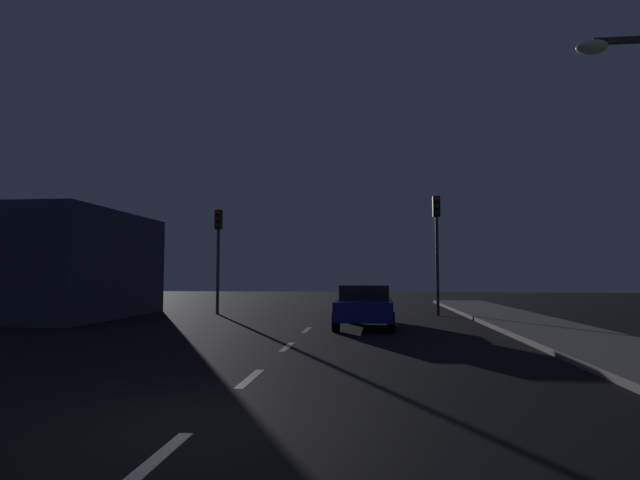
# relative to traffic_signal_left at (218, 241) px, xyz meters

# --- Properties ---
(ground_plane) EXTENTS (80.00, 80.00, 0.00)m
(ground_plane) POSITION_rel_traffic_signal_left_xyz_m (4.87, -9.37, -3.33)
(ground_plane) COLOR black
(sidewalk_curb_right) EXTENTS (3.00, 40.00, 0.15)m
(sidewalk_curb_right) POSITION_rel_traffic_signal_left_xyz_m (12.37, -9.37, -3.26)
(sidewalk_curb_right) COLOR gray
(sidewalk_curb_right) RESTS_ON ground_plane
(lane_stripe_nearest) EXTENTS (0.16, 1.60, 0.01)m
(lane_stripe_nearest) POSITION_rel_traffic_signal_left_xyz_m (4.87, -17.57, -3.33)
(lane_stripe_nearest) COLOR silver
(lane_stripe_nearest) RESTS_ON ground_plane
(lane_stripe_second) EXTENTS (0.16, 1.60, 0.01)m
(lane_stripe_second) POSITION_rel_traffic_signal_left_xyz_m (4.87, -13.77, -3.33)
(lane_stripe_second) COLOR silver
(lane_stripe_second) RESTS_ON ground_plane
(lane_stripe_third) EXTENTS (0.16, 1.60, 0.01)m
(lane_stripe_third) POSITION_rel_traffic_signal_left_xyz_m (4.87, -9.97, -3.33)
(lane_stripe_third) COLOR silver
(lane_stripe_third) RESTS_ON ground_plane
(lane_stripe_fourth) EXTENTS (0.16, 1.60, 0.01)m
(lane_stripe_fourth) POSITION_rel_traffic_signal_left_xyz_m (4.87, -6.17, -3.33)
(lane_stripe_fourth) COLOR silver
(lane_stripe_fourth) RESTS_ON ground_plane
(traffic_signal_left) EXTENTS (0.32, 0.38, 4.74)m
(traffic_signal_left) POSITION_rel_traffic_signal_left_xyz_m (0.00, 0.00, 0.00)
(traffic_signal_left) COLOR #4C4C51
(traffic_signal_left) RESTS_ON ground_plane
(traffic_signal_right) EXTENTS (0.32, 0.38, 5.21)m
(traffic_signal_right) POSITION_rel_traffic_signal_left_xyz_m (9.81, 0.00, 0.30)
(traffic_signal_right) COLOR #2D2D30
(traffic_signal_right) RESTS_ON ground_plane
(car_stopped_ahead) EXTENTS (2.00, 4.64, 1.43)m
(car_stopped_ahead) POSITION_rel_traffic_signal_left_xyz_m (6.73, -4.95, -2.59)
(car_stopped_ahead) COLOR navy
(car_stopped_ahead) RESTS_ON ground_plane
(storefront_left) EXTENTS (4.75, 7.76, 4.35)m
(storefront_left) POSITION_rel_traffic_signal_left_xyz_m (-5.50, -2.50, -1.16)
(storefront_left) COLOR #333847
(storefront_left) RESTS_ON ground_plane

